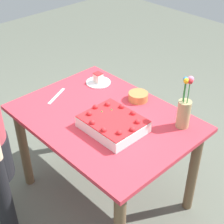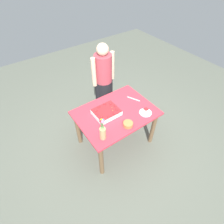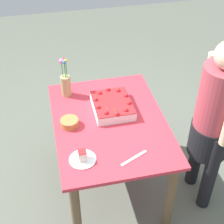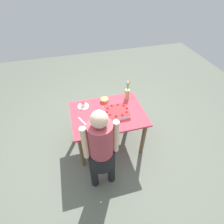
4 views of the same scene
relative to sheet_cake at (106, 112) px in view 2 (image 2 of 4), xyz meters
The scene contains 8 objects.
ground_plane 0.80m from the sheet_cake, 159.30° to the left, with size 8.00×8.00×0.00m, color #5B6054.
dining_table 0.23m from the sheet_cake, 159.30° to the left, with size 1.19×0.87×0.75m.
sheet_cake is the anchor object (origin of this frame).
serving_plate_with_slice 0.59m from the sheet_cake, 147.26° to the left, with size 0.19×0.19×0.08m.
cake_knife 0.56m from the sheet_cake, behind, with size 0.22×0.02×0.00m, color silver.
flower_vase 0.45m from the sheet_cake, 50.10° to the left, with size 0.08×0.08×0.36m.
fruit_bowl 0.38m from the sheet_cake, 108.45° to the left, with size 0.14×0.14×0.06m, color #B4763F.
person_standing 0.80m from the sheet_cake, 120.60° to the right, with size 0.45×0.31×1.49m.
Camera 2 is at (1.13, 1.50, 2.63)m, focal length 28.00 mm.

